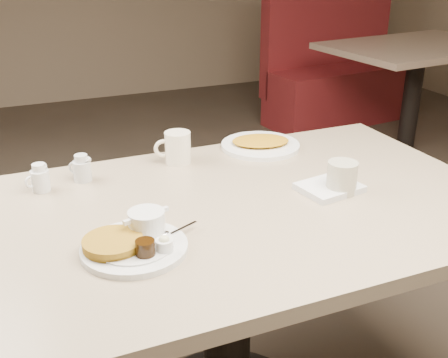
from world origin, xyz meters
name	(u,v)px	position (x,y,z in m)	size (l,w,h in m)	color
diner_table	(227,261)	(0.00, 0.00, 0.58)	(1.50, 0.90, 0.75)	tan
main_plate	(134,240)	(-0.28, -0.12, 0.77)	(0.32, 0.30, 0.07)	silver
coffee_mug_near	(343,177)	(0.33, -0.04, 0.80)	(0.13, 0.11, 0.09)	#B2AD95
napkin	(329,188)	(0.30, -0.02, 0.76)	(0.18, 0.15, 0.02)	silver
coffee_mug_far	(177,148)	(-0.02, 0.34, 0.80)	(0.12, 0.10, 0.10)	white
creamer_left	(40,179)	(-0.44, 0.29, 0.79)	(0.07, 0.05, 0.08)	silver
creamer_right	(82,169)	(-0.32, 0.32, 0.79)	(0.07, 0.07, 0.08)	beige
hash_plate	(260,144)	(0.28, 0.36, 0.76)	(0.33, 0.33, 0.04)	white
booth_back_right	(343,73)	(2.07, 2.45, 0.41)	(1.35, 1.54, 1.12)	maroon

